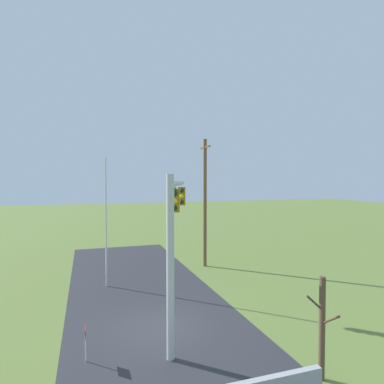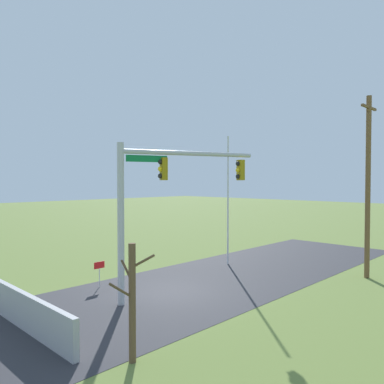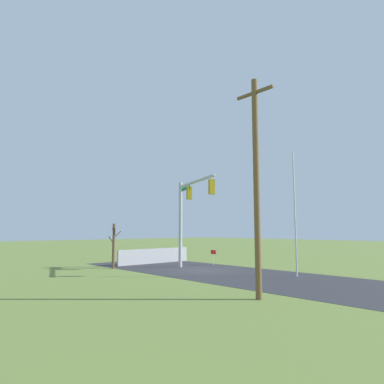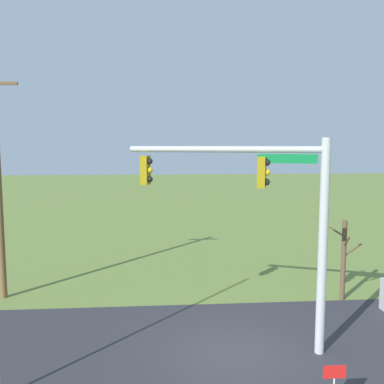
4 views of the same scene
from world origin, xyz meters
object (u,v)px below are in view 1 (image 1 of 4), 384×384
at_px(utility_pole, 205,201).
at_px(bare_tree, 322,327).
at_px(open_sign, 85,337).
at_px(signal_mast, 175,225).
at_px(flagpole, 106,222).

distance_m(utility_pole, bare_tree, 14.59).
bearing_deg(bare_tree, open_sign, -115.62).
distance_m(signal_mast, open_sign, 5.12).
xyz_separation_m(signal_mast, flagpole, (-7.48, -2.25, -0.71)).
distance_m(bare_tree, open_sign, 8.03).
distance_m(signal_mast, flagpole, 7.85).
bearing_deg(flagpole, open_sign, -8.42).
height_order(flagpole, bare_tree, flagpole).
relative_size(signal_mast, flagpole, 0.85).
bearing_deg(flagpole, signal_mast, 16.72).
relative_size(flagpole, bare_tree, 2.33).
relative_size(signal_mast, bare_tree, 1.99).
xyz_separation_m(flagpole, open_sign, (8.23, -1.22, -2.99)).
bearing_deg(utility_pole, signal_mast, -26.86).
bearing_deg(bare_tree, flagpole, -152.87).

